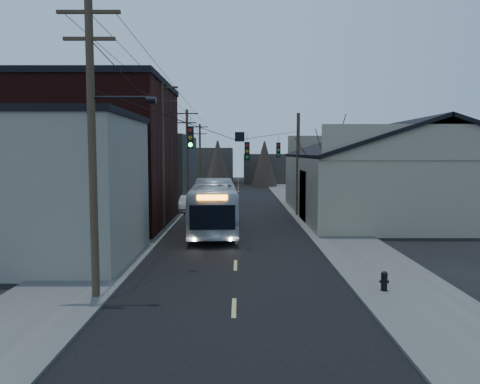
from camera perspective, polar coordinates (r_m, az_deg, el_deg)
The scene contains 15 objects.
ground at distance 14.51m, azimuth -0.83°, elevation -16.53°, with size 160.00×160.00×0.00m, color black.
road_surface at distance 43.83m, azimuth -0.31°, elevation -2.06°, with size 9.00×110.00×0.02m, color black.
sidewalk_left at distance 44.33m, azimuth -8.75°, elevation -1.97°, with size 4.00×110.00×0.12m, color #474744.
sidewalk_right at distance 44.27m, azimuth 8.14°, elevation -1.97°, with size 4.00×110.00×0.12m, color #474744.
building_clapboard at distance 24.38m, azimuth -22.20°, elevation 0.28°, with size 8.00×8.00×7.00m, color gray.
building_brick at distance 35.02m, azimuth -17.02°, elevation 4.17°, with size 10.00×12.00×10.00m, color black.
building_left_far at distance 50.48m, azimuth -11.14°, elevation 2.73°, with size 9.00×14.00×7.00m, color #322E28.
warehouse at distance 40.67m, azimuth 18.30°, elevation 0.96°, with size 16.16×20.60×7.73m.
building_far_left at distance 78.79m, azimuth -4.58°, elevation 3.18°, with size 10.00×12.00×6.00m, color #322E28.
building_far_right at distance 83.83m, azimuth 4.60°, elevation 2.94°, with size 12.00×14.00×5.00m, color #322E28.
bare_tree at distance 34.14m, azimuth 10.60°, elevation 1.94°, with size 0.40×0.40×7.20m, color black.
utility_lines at distance 37.80m, azimuth -5.09°, elevation 4.33°, with size 11.24×45.28×10.50m.
bus at distance 31.47m, azimuth -3.22°, elevation -1.68°, with size 2.88×12.30×3.43m, color silver.
parked_car at distance 41.96m, azimuth -6.21°, elevation -1.41°, with size 1.54×4.42×1.46m, color #AFB2B8.
fire_hydrant at distance 18.62m, azimuth 17.17°, elevation -10.22°, with size 0.35×0.25×0.74m.
Camera 1 is at (0.19, -13.51, 5.29)m, focal length 35.00 mm.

